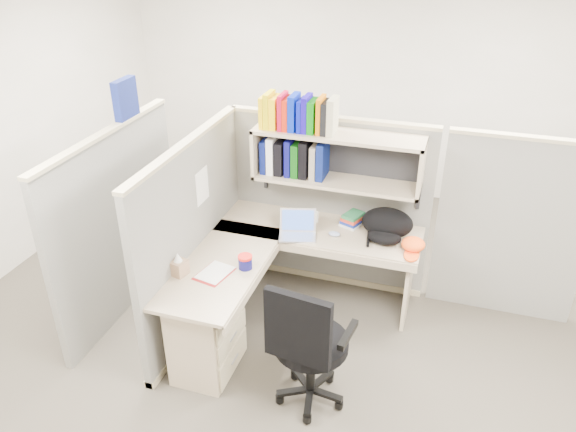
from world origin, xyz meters
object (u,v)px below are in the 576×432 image
(snack_canister, at_px, (245,262))
(desk, at_px, (239,305))
(backpack, at_px, (386,226))
(task_chair, at_px, (308,363))
(laptop, at_px, (298,226))

(snack_canister, bearing_deg, desk, -104.71)
(desk, distance_m, snack_canister, 0.36)
(desk, xyz_separation_m, snack_canister, (0.03, 0.10, 0.35))
(backpack, distance_m, task_chair, 1.36)
(task_chair, bearing_deg, backpack, 76.16)
(laptop, xyz_separation_m, backpack, (0.70, 0.19, 0.02))
(desk, distance_m, task_chair, 0.77)
(desk, xyz_separation_m, laptop, (0.27, 0.66, 0.40))
(laptop, distance_m, backpack, 0.73)
(laptop, distance_m, snack_canister, 0.62)
(backpack, bearing_deg, desk, -129.40)
(desk, relative_size, snack_canister, 15.63)
(snack_canister, bearing_deg, backpack, 38.49)
(backpack, bearing_deg, task_chair, -94.43)
(laptop, height_order, snack_canister, laptop)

